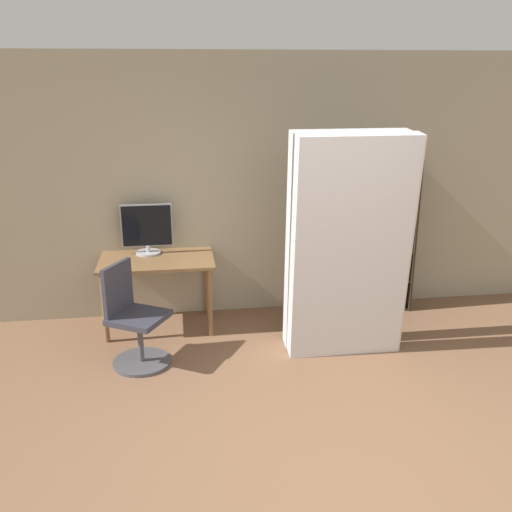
{
  "coord_description": "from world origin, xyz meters",
  "views": [
    {
      "loc": [
        -1.04,
        -2.81,
        2.53
      ],
      "look_at": [
        -0.42,
        1.62,
        1.05
      ],
      "focal_mm": 40.0,
      "sensor_mm": 36.0,
      "label": 1
    }
  ],
  "objects_px": {
    "monitor": "(147,229)",
    "mattress_far": "(344,243)",
    "mattress_near": "(352,250)",
    "bookshelf": "(373,233)",
    "office_chair": "(134,325)"
  },
  "relations": [
    {
      "from": "monitor",
      "to": "mattress_far",
      "type": "height_order",
      "value": "mattress_far"
    },
    {
      "from": "mattress_near",
      "to": "bookshelf",
      "type": "bearing_deg",
      "value": 61.78
    },
    {
      "from": "bookshelf",
      "to": "monitor",
      "type": "bearing_deg",
      "value": -179.83
    },
    {
      "from": "bookshelf",
      "to": "office_chair",
      "type": "bearing_deg",
      "value": -159.43
    },
    {
      "from": "monitor",
      "to": "mattress_near",
      "type": "distance_m",
      "value": 2.09
    },
    {
      "from": "office_chair",
      "to": "mattress_far",
      "type": "height_order",
      "value": "mattress_far"
    },
    {
      "from": "monitor",
      "to": "mattress_far",
      "type": "bearing_deg",
      "value": -24.65
    },
    {
      "from": "office_chair",
      "to": "mattress_far",
      "type": "relative_size",
      "value": 0.45
    },
    {
      "from": "monitor",
      "to": "mattress_near",
      "type": "relative_size",
      "value": 0.25
    },
    {
      "from": "bookshelf",
      "to": "mattress_near",
      "type": "distance_m",
      "value": 1.22
    },
    {
      "from": "bookshelf",
      "to": "mattress_far",
      "type": "xyz_separation_m",
      "value": [
        -0.57,
        -0.83,
        0.17
      ]
    },
    {
      "from": "office_chair",
      "to": "mattress_near",
      "type": "xyz_separation_m",
      "value": [
        1.91,
        -0.13,
        0.64
      ]
    },
    {
      "from": "monitor",
      "to": "mattress_near",
      "type": "xyz_separation_m",
      "value": [
        1.8,
        -1.06,
        0.03
      ]
    },
    {
      "from": "office_chair",
      "to": "mattress_near",
      "type": "height_order",
      "value": "mattress_near"
    },
    {
      "from": "monitor",
      "to": "mattress_far",
      "type": "xyz_separation_m",
      "value": [
        1.8,
        -0.83,
        0.03
      ]
    }
  ]
}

